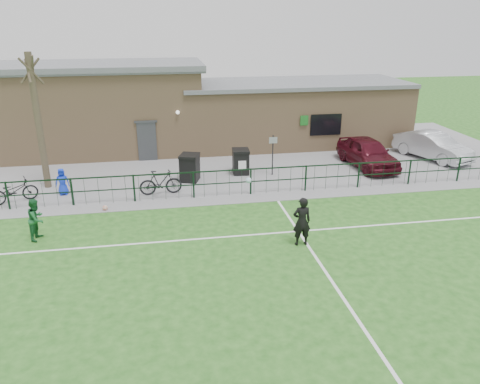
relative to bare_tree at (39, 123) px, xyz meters
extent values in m
plane|color=#215519|center=(8.00, -10.50, -3.00)|extent=(90.00, 90.00, 0.00)
cube|color=gray|center=(8.00, 3.00, -2.99)|extent=(34.00, 13.00, 0.02)
cube|color=white|center=(8.00, -2.70, -3.00)|extent=(28.00, 0.10, 0.01)
cube|color=white|center=(8.00, -6.50, -3.00)|extent=(28.00, 0.10, 0.01)
cube|color=white|center=(10.00, -10.50, -3.00)|extent=(0.10, 16.00, 0.01)
cube|color=black|center=(8.00, -2.50, -2.40)|extent=(28.00, 0.10, 1.20)
cylinder|color=#413627|center=(0.00, 0.00, 0.00)|extent=(0.30, 0.30, 6.00)
cube|color=black|center=(6.50, -0.24, -2.38)|extent=(1.04, 1.11, 1.21)
cube|color=black|center=(9.06, 0.40, -2.41)|extent=(0.81, 0.91, 1.15)
cylinder|color=black|center=(10.56, -0.08, -1.98)|extent=(0.07, 0.07, 2.00)
imported|color=#430C16|center=(15.72, 0.38, -2.23)|extent=(2.10, 4.53, 1.50)
imported|color=#B9BBC1|center=(19.83, 1.14, -2.26)|extent=(2.97, 4.62, 1.44)
imported|color=black|center=(-0.98, -1.75, -2.48)|extent=(2.02, 1.38, 1.01)
imported|color=black|center=(5.11, -1.85, -2.43)|extent=(1.87, 0.63, 1.11)
imported|color=#1634CF|center=(0.88, -1.15, -2.38)|extent=(0.61, 0.42, 1.19)
imported|color=black|center=(9.78, -7.52, -2.13)|extent=(0.64, 0.42, 1.74)
sphere|color=white|center=(8.43, -4.95, -1.46)|extent=(0.22, 0.22, 0.22)
imported|color=#1A5B2C|center=(0.78, -5.47, -2.25)|extent=(0.73, 0.84, 1.50)
sphere|color=silver|center=(2.84, -3.26, -2.89)|extent=(0.22, 0.22, 0.22)
cube|color=tan|center=(8.00, 6.00, -1.25)|extent=(24.00, 5.00, 3.50)
cube|color=tan|center=(1.76, 6.00, 1.10)|extent=(11.52, 5.00, 1.20)
cube|color=#575A5E|center=(1.76, 6.00, 1.82)|extent=(12.02, 5.40, 0.28)
cube|color=#575A5E|center=(13.28, 6.00, 0.60)|extent=(13.44, 5.30, 0.22)
cube|color=#383A3D|center=(4.50, 3.47, -1.95)|extent=(1.00, 0.08, 2.10)
cube|color=black|center=(14.50, 3.47, -1.40)|extent=(1.80, 0.08, 1.20)
cube|color=#19661E|center=(13.20, 3.42, -1.10)|extent=(0.45, 0.04, 0.55)
camera|label=1|loc=(5.23, -21.40, 4.44)|focal=35.00mm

